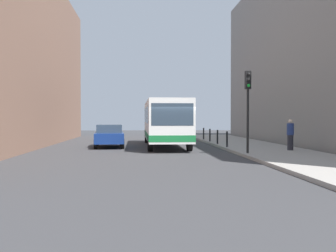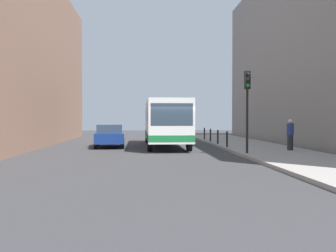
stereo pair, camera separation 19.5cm
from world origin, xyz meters
TOP-DOWN VIEW (x-y plane):
  - ground_plane at (0.00, 0.00)m, footprint 80.00×80.00m
  - sidewalk at (5.40, 0.00)m, footprint 4.40×40.00m
  - bus at (-0.14, 4.57)m, footprint 2.60×11.04m
  - car_beside_bus at (-3.83, 4.08)m, footprint 2.11×4.51m
  - car_behind_bus at (0.44, 13.60)m, footprint 2.05×4.49m
  - traffic_light at (3.55, -2.59)m, footprint 0.28×0.33m
  - bollard_near at (3.45, 1.63)m, footprint 0.11×0.11m
  - bollard_mid at (3.45, 4.53)m, footprint 0.11×0.11m
  - bollard_far at (3.45, 7.43)m, footprint 0.11×0.11m
  - bollard_farthest at (3.45, 10.32)m, footprint 0.11×0.11m
  - pedestrian_near_signal at (6.37, -0.98)m, footprint 0.38×0.38m

SIDE VIEW (x-z plane):
  - ground_plane at x=0.00m, z-range 0.00..0.00m
  - sidewalk at x=5.40m, z-range 0.00..0.15m
  - bollard_near at x=3.45m, z-range 0.15..1.10m
  - bollard_mid at x=3.45m, z-range 0.15..1.10m
  - bollard_far at x=3.45m, z-range 0.15..1.10m
  - bollard_farthest at x=3.45m, z-range 0.15..1.10m
  - car_beside_bus at x=-3.83m, z-range 0.04..1.52m
  - car_behind_bus at x=0.44m, z-range 0.04..1.52m
  - pedestrian_near_signal at x=6.37m, z-range 0.15..1.85m
  - bus at x=-0.14m, z-range 0.23..3.23m
  - traffic_light at x=3.55m, z-range 0.96..5.06m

